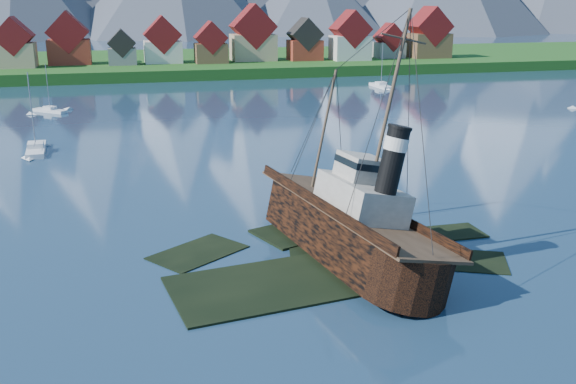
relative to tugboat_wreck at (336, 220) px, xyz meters
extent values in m
plane|color=#1C354E|center=(-2.93, -3.64, -2.82)|extent=(1400.00, 1400.00, 0.00)
cube|color=black|center=(-5.93, -5.64, -3.14)|extent=(19.08, 11.42, 1.00)
cube|color=black|center=(3.07, 0.36, -3.20)|extent=(15.15, 9.76, 1.00)
cube|color=black|center=(-0.93, 5.36, -3.10)|extent=(11.45, 9.06, 1.00)
cube|color=black|center=(9.07, -4.64, -3.24)|extent=(10.27, 8.34, 1.00)
cube|color=black|center=(-11.93, 2.36, -3.22)|extent=(9.42, 8.68, 1.00)
cube|color=black|center=(12.07, 1.36, -3.17)|extent=(6.00, 4.00, 1.00)
cube|color=#174112|center=(-2.93, 166.36, -2.82)|extent=(600.00, 80.00, 3.20)
cube|color=#3F3D38|center=(-2.93, 128.36, -2.82)|extent=(600.00, 2.50, 2.00)
cube|color=tan|center=(-45.93, 146.36, 3.58)|extent=(10.50, 9.00, 6.80)
cube|color=maroon|center=(-45.93, 146.36, 8.87)|extent=(10.69, 9.18, 10.69)
cube|color=maroon|center=(-31.93, 152.36, 3.78)|extent=(12.00, 8.50, 7.20)
cube|color=maroon|center=(-31.93, 152.36, 9.54)|extent=(12.22, 8.67, 12.22)
cube|color=slate|center=(-16.93, 147.36, 2.58)|extent=(8.00, 7.00, 4.80)
cube|color=black|center=(-16.93, 147.36, 6.42)|extent=(8.15, 7.14, 8.15)
cube|color=beige|center=(-4.93, 150.36, 3.38)|extent=(11.00, 9.50, 6.40)
cube|color=maroon|center=(-4.93, 150.36, 8.56)|extent=(11.20, 9.69, 11.20)
cube|color=brown|center=(9.07, 146.36, 3.08)|extent=(9.50, 8.00, 5.80)
cube|color=maroon|center=(9.07, 146.36, 7.69)|extent=(9.67, 8.16, 9.67)
cube|color=tan|center=(23.07, 151.36, 4.18)|extent=(13.50, 10.00, 8.00)
cube|color=maroon|center=(23.07, 151.36, 10.61)|extent=(13.75, 10.20, 13.75)
cube|color=maroon|center=(39.07, 148.36, 3.28)|extent=(10.00, 8.50, 6.20)
cube|color=black|center=(39.07, 148.36, 8.18)|extent=(10.18, 8.67, 10.18)
cube|color=beige|center=(53.07, 145.36, 3.93)|extent=(11.50, 9.00, 7.50)
cube|color=maroon|center=(53.07, 145.36, 9.75)|extent=(11.71, 9.18, 11.71)
cube|color=slate|center=(68.07, 149.36, 2.68)|extent=(9.00, 7.50, 5.00)
cube|color=maroon|center=(68.07, 149.36, 6.80)|extent=(9.16, 7.65, 9.16)
cube|color=brown|center=(81.07, 147.36, 4.08)|extent=(12.50, 10.00, 7.80)
cube|color=maroon|center=(81.07, 147.36, 10.23)|extent=(12.73, 10.20, 12.73)
cube|color=black|center=(0.00, -1.41, -0.71)|extent=(6.56, 18.90, 3.94)
cone|color=black|center=(0.00, 10.85, -0.71)|extent=(6.56, 6.56, 6.56)
cylinder|color=black|center=(0.00, -10.86, -0.71)|extent=(6.56, 6.56, 3.94)
cube|color=#4C3826|center=(0.00, -1.41, 1.36)|extent=(6.43, 24.93, 0.23)
cube|color=black|center=(-3.15, -1.41, 1.78)|extent=(0.19, 24.14, 0.84)
cube|color=black|center=(3.15, -1.41, 1.78)|extent=(0.19, 24.14, 0.84)
cube|color=#ADA89E|center=(0.00, -2.81, 2.76)|extent=(4.87, 7.97, 2.81)
cube|color=#ADA89E|center=(0.00, -1.88, 5.20)|extent=(3.37, 3.75, 2.06)
cylinder|color=black|center=(0.00, -5.91, 6.79)|extent=(1.78, 1.78, 5.25)
cylinder|color=silver|center=(0.00, -5.91, 8.11)|extent=(1.87, 1.87, 1.03)
cylinder|color=#473828|center=(0.00, 6.09, 7.07)|extent=(0.26, 0.26, 11.25)
cylinder|color=#473828|center=(0.00, -3.75, 12.32)|extent=(0.30, 0.30, 12.18)
cube|color=silver|center=(-30.31, 47.34, -2.72)|extent=(3.12, 10.05, 1.25)
cube|color=silver|center=(-30.31, 47.34, -1.73)|extent=(2.36, 2.91, 0.73)
cylinder|color=gray|center=(-30.31, 47.34, 3.33)|extent=(0.15, 0.15, 10.85)
cube|color=silver|center=(-31.69, 83.37, -2.74)|extent=(7.02, 6.53, 1.02)
cube|color=silver|center=(-31.69, 83.37, -1.93)|extent=(2.73, 2.69, 0.60)
cylinder|color=gray|center=(-31.69, 83.37, 2.21)|extent=(0.12, 0.12, 8.88)
cube|color=silver|center=(46.13, 101.95, -2.72)|extent=(2.76, 10.16, 1.21)
cube|color=silver|center=(46.13, 101.95, -1.76)|extent=(2.29, 2.88, 0.71)
cylinder|color=gray|center=(46.13, 101.95, 3.14)|extent=(0.14, 0.14, 10.51)
camera|label=1|loc=(-17.24, -50.52, 18.60)|focal=40.00mm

